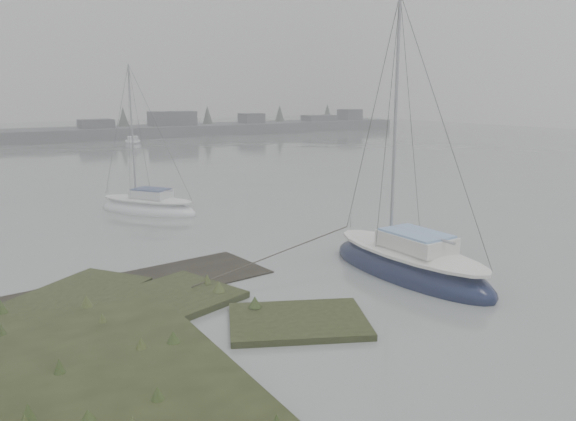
# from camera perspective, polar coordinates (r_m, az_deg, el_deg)

# --- Properties ---
(ground) EXTENTS (160.00, 160.00, 0.00)m
(ground) POSITION_cam_1_polar(r_m,az_deg,el_deg) (42.83, -22.29, 3.21)
(ground) COLOR slate
(ground) RESTS_ON ground
(far_shoreline) EXTENTS (60.00, 8.00, 4.15)m
(far_shoreline) POSITION_cam_1_polar(r_m,az_deg,el_deg) (81.25, -7.28, 8.34)
(far_shoreline) COLOR #4C4F51
(far_shoreline) RESTS_ON ground
(sailboat_main) EXTENTS (2.39, 6.83, 9.56)m
(sailboat_main) POSITION_cam_1_polar(r_m,az_deg,el_deg) (18.85, 12.16, -5.50)
(sailboat_main) COLOR black
(sailboat_main) RESTS_ON ground
(sailboat_white) EXTENTS (4.64, 5.50, 7.72)m
(sailboat_white) POSITION_cam_1_polar(r_m,az_deg,el_deg) (28.69, -14.02, 0.30)
(sailboat_white) COLOR white
(sailboat_white) RESTS_ON ground
(sailboat_far_b) EXTENTS (2.93, 5.47, 7.35)m
(sailboat_far_b) POSITION_cam_1_polar(r_m,az_deg,el_deg) (63.64, -15.47, 6.46)
(sailboat_far_b) COLOR #A8ACB1
(sailboat_far_b) RESTS_ON ground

